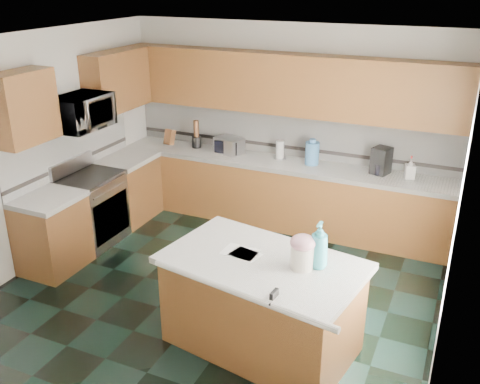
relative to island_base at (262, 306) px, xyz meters
The scene contains 52 objects.
floor 1.06m from the island_base, 143.80° to the left, with size 4.60×4.60×0.00m, color black.
ceiling 2.47m from the island_base, 143.80° to the left, with size 4.60×4.60×0.00m, color white.
wall_back 3.13m from the island_base, 105.14° to the left, with size 4.60×0.04×2.70m, color white.
wall_front 2.12m from the island_base, 114.12° to the right, with size 4.60×0.04×2.70m, color white.
wall_left 3.29m from the island_base, 169.54° to the left, with size 0.04×4.60×2.70m, color white.
wall_right 1.88m from the island_base, 20.43° to the left, with size 0.04×4.60×2.70m, color white.
back_base_cab 2.69m from the island_base, 106.92° to the left, with size 4.60×0.60×0.86m, color #37200F.
back_countertop 2.73m from the island_base, 106.92° to the left, with size 4.60×0.64×0.06m, color white.
back_upper_cab 3.20m from the island_base, 106.12° to the left, with size 4.60×0.33×0.78m, color #37200F.
back_backsplash 3.07m from the island_base, 105.30° to the left, with size 4.60×0.02×0.63m, color silver.
back_accent_band 3.02m from the island_base, 105.33° to the left, with size 4.60×0.01×0.05m, color black.
left_base_cab_rear 3.35m from the island_base, 146.20° to the left, with size 0.60×0.82×0.86m, color #37200F.
left_counter_rear 3.38m from the island_base, 146.20° to the left, with size 0.64×0.82×0.06m, color white.
left_base_cab_front 2.80m from the island_base, behind, with size 0.60×0.72×0.86m, color #37200F.
left_counter_front 2.84m from the island_base, behind, with size 0.64×0.72×0.06m, color white.
left_backsplash 3.37m from the island_base, 159.91° to the left, with size 0.02×2.30×0.63m, color silver.
left_accent_band 3.32m from the island_base, 159.88° to the left, with size 0.01×2.30×0.05m, color black.
left_upper_cab_rear 3.84m from the island_base, 145.60° to the left, with size 0.33×1.09×0.78m, color #37200F.
left_upper_cab_front 3.30m from the island_base, behind, with size 0.33×0.72×0.78m, color #37200F.
range_body 2.98m from the island_base, 158.92° to the left, with size 0.60×0.76×0.88m, color #B7B7BC.
range_oven_door 2.71m from the island_base, 156.71° to the left, with size 0.02×0.68×0.55m, color black.
range_cooktop 3.02m from the island_base, 158.92° to the left, with size 0.62×0.78×0.04m, color black.
range_handle 2.71m from the island_base, 156.46° to the left, with size 0.02×0.02×0.66m, color #B7B7BC.
range_backguard 3.28m from the island_base, 160.58° to the left, with size 0.06×0.76×0.18m, color #B7B7BC.
microwave 3.25m from the island_base, 158.92° to the left, with size 0.73×0.50×0.41m, color #B7B7BC.
island_base is the anchor object (origin of this frame).
island_top 0.46m from the island_base, ahead, with size 1.76×1.05×0.06m, color white.
island_bullnose 0.70m from the island_base, 90.00° to the right, with size 0.06×0.06×1.76m, color white.
treat_jar 0.69m from the island_base, ahead, with size 0.20×0.20×0.21m, color silver.
treat_jar_lid 0.82m from the island_base, ahead, with size 0.22×0.22×0.14m, color #CB8C9D.
treat_jar_knob 0.86m from the island_base, ahead, with size 0.02×0.02×0.07m, color tan.
treat_jar_knob_end_l 0.84m from the island_base, ahead, with size 0.04×0.04×0.04m, color tan.
treat_jar_knob_end_r 0.88m from the island_base, ahead, with size 0.04×0.04×0.04m, color tan.
soap_bottle_island 0.86m from the island_base, 10.84° to the left, with size 0.16×0.16×0.42m, color teal.
paper_sheet_a 0.55m from the island_base, 167.63° to the left, with size 0.32×0.24×0.00m, color white.
paper_sheet_b 0.52m from the island_base, behind, with size 0.27×0.20×0.00m, color white.
clamp_body 0.77m from the island_base, 59.38° to the right, with size 0.03×0.11×0.10m, color black.
clamp_handle 0.80m from the island_base, 62.28° to the right, with size 0.02×0.02×0.07m, color black.
knife_block 3.69m from the island_base, 133.94° to the left, with size 0.12×0.10×0.22m, color #472814.
utensil_crock 3.43m from the island_base, 128.30° to the left, with size 0.13×0.13×0.16m, color black.
utensil_bundle 3.47m from the island_base, 128.30° to the left, with size 0.08×0.08×0.24m, color #472814.
toaster_oven 3.11m from the island_base, 120.71° to the left, with size 0.38×0.26×0.22m, color #B7B7BC.
toaster_oven_door 3.01m from the island_base, 121.92° to the left, with size 0.34×0.01×0.18m, color black.
paper_towel 2.86m from the island_base, 107.00° to the left, with size 0.11×0.11×0.25m, color white.
paper_towel_base 2.84m from the island_base, 107.00° to the left, with size 0.17×0.17×0.01m, color #B7B7BC.
water_jug 2.73m from the island_base, 97.64° to the left, with size 0.18×0.18×0.30m, color #4782BD.
water_jug_neck 2.78m from the island_base, 97.64° to the left, with size 0.09×0.09×0.04m, color #4782BD.
coffee_maker 2.79m from the island_base, 78.43° to the left, with size 0.20×0.22×0.34m, color black.
coffee_carafe 2.72m from the island_base, 78.21° to the left, with size 0.14×0.14×0.14m, color black.
soap_bottle_back 2.84m from the island_base, 70.98° to the left, with size 0.12×0.12×0.26m, color white.
soap_back_cap 2.88m from the island_base, 70.98° to the left, with size 0.02×0.02×0.03m, color red.
window_light_proxy 1.89m from the island_base, 13.89° to the left, with size 0.02×1.40×1.10m, color white.
Camera 1 is at (2.29, -4.45, 3.30)m, focal length 40.00 mm.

